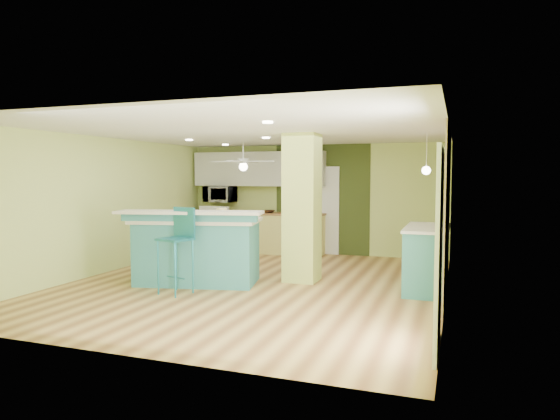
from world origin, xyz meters
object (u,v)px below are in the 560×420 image
(bar_stool, at_px, (179,236))
(canister, at_px, (222,213))
(fruit_bowl, at_px, (269,211))
(peninsula, at_px, (197,249))
(side_counter, at_px, (427,258))

(bar_stool, bearing_deg, canister, 89.37)
(fruit_bowl, height_order, canister, canister)
(peninsula, height_order, canister, canister)
(peninsula, relative_size, fruit_bowl, 9.34)
(peninsula, relative_size, canister, 13.99)
(fruit_bowl, xyz_separation_m, canister, (0.36, -3.14, 0.19))
(peninsula, xyz_separation_m, fruit_bowl, (-0.01, 3.36, 0.40))
(peninsula, distance_m, canister, 0.72)
(bar_stool, relative_size, side_counter, 0.84)
(side_counter, xyz_separation_m, fruit_bowl, (-3.66, 2.57, 0.47))
(fruit_bowl, relative_size, canister, 1.50)
(peninsula, bearing_deg, fruit_bowl, 77.47)
(canister, bearing_deg, side_counter, 9.90)
(bar_stool, distance_m, canister, 1.01)
(bar_stool, relative_size, canister, 7.63)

